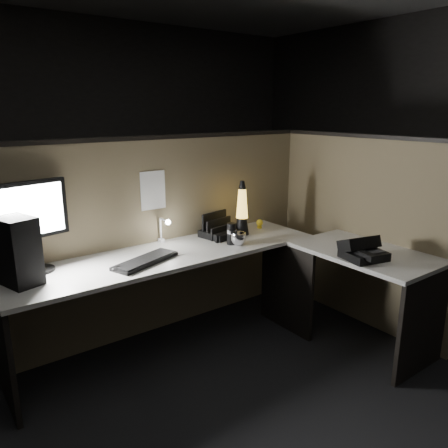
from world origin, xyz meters
TOP-DOWN VIEW (x-y plane):
  - floor at (0.00, 0.00)m, footprint 6.00×6.00m
  - room_shell at (0.00, 0.00)m, footprint 6.00×6.00m
  - partition_back at (0.00, 0.93)m, footprint 2.66×0.06m
  - partition_right at (1.33, 0.10)m, footprint 0.06×1.66m
  - desk at (0.18, 0.25)m, footprint 2.60×1.60m
  - pc_tower at (-1.15, 0.69)m, footprint 0.28×0.42m
  - monitor at (-0.99, 0.79)m, footprint 0.44×0.19m
  - keyboard at (-0.38, 0.52)m, footprint 0.51×0.32m
  - mouse at (-0.59, 0.49)m, footprint 0.09×0.07m
  - clip_lamp at (-0.08, 0.81)m, footprint 0.04×0.16m
  - organizer at (0.38, 0.73)m, footprint 0.32×0.29m
  - lava_lamp at (0.56, 0.67)m, footprint 0.12×0.12m
  - travel_mug at (0.32, 0.50)m, footprint 0.07×0.07m
  - steel_mug at (0.35, 0.46)m, footprint 0.14×0.14m
  - figurine at (0.79, 0.72)m, footprint 0.06×0.06m
  - pinned_paper at (-0.11, 0.90)m, footprint 0.20×0.00m
  - desk_phone at (0.84, -0.28)m, footprint 0.31×0.31m

SIDE VIEW (x-z plane):
  - floor at x=0.00m, z-range 0.00..0.00m
  - desk at x=0.18m, z-range 0.22..0.95m
  - keyboard at x=-0.38m, z-range 0.73..0.75m
  - mouse at x=-0.59m, z-range 0.73..0.76m
  - partition_back at x=0.00m, z-range 0.00..1.50m
  - partition_right at x=1.33m, z-range 0.00..1.50m
  - steel_mug at x=0.35m, z-range 0.73..0.82m
  - organizer at x=0.38m, z-range 0.67..0.88m
  - figurine at x=0.79m, z-range 0.75..0.81m
  - desk_phone at x=0.84m, z-range 0.71..0.87m
  - travel_mug at x=0.32m, z-range 0.73..0.89m
  - clip_lamp at x=-0.08m, z-range 0.75..0.95m
  - lava_lamp at x=0.56m, z-range 0.69..1.13m
  - pc_tower at x=-1.15m, z-range 0.73..1.13m
  - monitor at x=-0.99m, z-range 0.79..1.36m
  - pinned_paper at x=-0.11m, z-range 0.99..1.27m
  - room_shell at x=0.00m, z-range -1.38..4.62m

